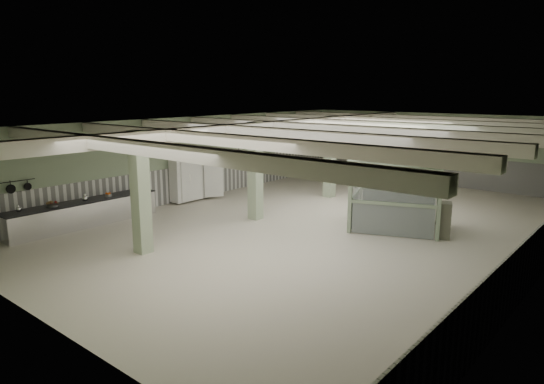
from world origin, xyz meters
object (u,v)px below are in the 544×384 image
Objects in this scene: guard_booth at (397,180)px; filing_cabinet at (444,220)px; prep_counter at (84,213)px; walkin_cooler at (194,177)px.

guard_booth reaches higher than filing_cabinet.
guard_booth reaches higher than prep_counter.
filing_cabinet reaches higher than prep_counter.
filing_cabinet is (10.35, 6.72, 0.13)m from prep_counter.
guard_booth is 3.22× the size of filing_cabinet.
filing_cabinet is (10.43, 1.49, -0.44)m from walkin_cooler.
prep_counter is 5.26m from walkin_cooler.
walkin_cooler is 0.59× the size of guard_booth.
walkin_cooler is 1.90× the size of filing_cabinet.
prep_counter is 2.46× the size of walkin_cooler.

